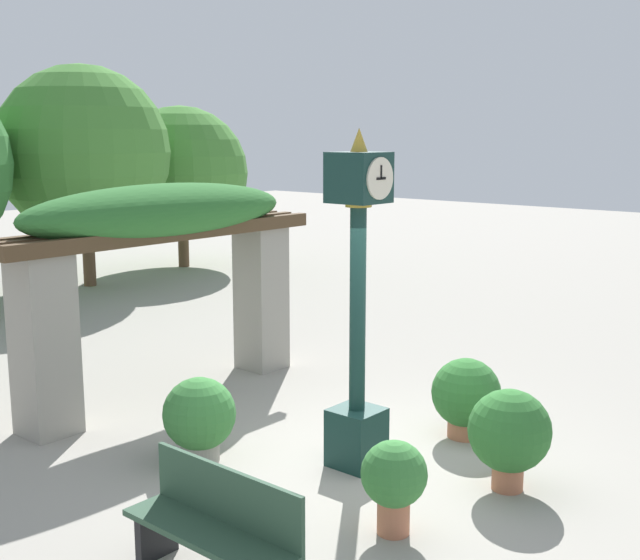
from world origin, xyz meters
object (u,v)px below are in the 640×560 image
at_px(pedestal_clock, 358,313).
at_px(potted_plant_far_left, 394,479).
at_px(park_bench, 215,528).
at_px(potted_plant_near_left, 199,417).
at_px(potted_plant_near_right, 466,395).
at_px(potted_plant_far_right, 509,433).

distance_m(pedestal_clock, potted_plant_far_left, 1.86).
bearing_deg(potted_plant_far_left, park_bench, 158.42).
xyz_separation_m(potted_plant_near_left, potted_plant_near_right, (2.42, -1.78, 0.01)).
bearing_deg(potted_plant_far_right, potted_plant_near_left, 117.76).
bearing_deg(pedestal_clock, potted_plant_far_left, -129.64).
distance_m(pedestal_clock, potted_plant_far_right, 1.88).
relative_size(potted_plant_near_right, potted_plant_far_left, 1.10).
xyz_separation_m(potted_plant_near_right, potted_plant_far_left, (-2.38, -0.69, 0.00)).
distance_m(potted_plant_near_left, potted_plant_near_right, 3.01).
distance_m(potted_plant_near_right, potted_plant_far_right, 1.40).
relative_size(pedestal_clock, potted_plant_far_left, 4.17).
bearing_deg(potted_plant_near_right, park_bench, -178.71).
height_order(pedestal_clock, potted_plant_far_left, pedestal_clock).
height_order(potted_plant_far_right, park_bench, potted_plant_far_right).
distance_m(potted_plant_far_left, potted_plant_far_right, 1.48).
xyz_separation_m(potted_plant_far_left, park_bench, (-1.52, 0.60, -0.06)).
distance_m(potted_plant_far_left, park_bench, 1.63).
bearing_deg(pedestal_clock, potted_plant_far_right, -71.44).
relative_size(potted_plant_far_left, park_bench, 0.52).
bearing_deg(park_bench, potted_plant_near_left, 141.67).
xyz_separation_m(pedestal_clock, park_bench, (-2.46, -0.54, -1.19)).
bearing_deg(potted_plant_far_left, potted_plant_near_left, 90.91).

